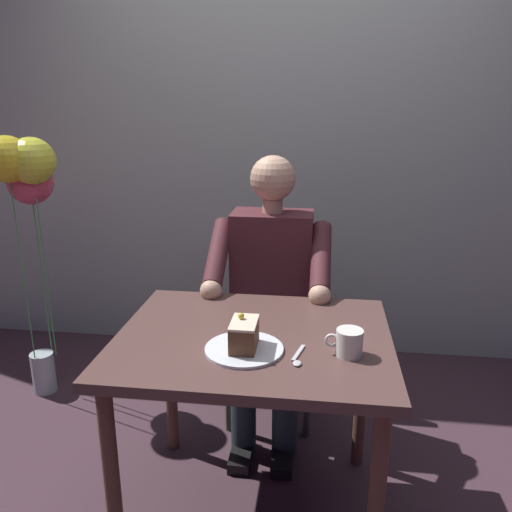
{
  "coord_description": "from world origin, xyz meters",
  "views": [
    {
      "loc": [
        -0.21,
        1.56,
        1.48
      ],
      "look_at": [
        0.0,
        -0.1,
        0.98
      ],
      "focal_mm": 35.67,
      "sensor_mm": 36.0,
      "label": 1
    }
  ],
  "objects": [
    {
      "name": "dessert_plate",
      "position": [
        0.01,
        0.12,
        0.73
      ],
      "size": [
        0.25,
        0.25,
        0.01
      ],
      "primitive_type": "cylinder",
      "color": "white",
      "rests_on": "dining_table"
    },
    {
      "name": "cake_slice",
      "position": [
        0.01,
        0.12,
        0.78
      ],
      "size": [
        0.08,
        0.13,
        0.11
      ],
      "color": "brown",
      "rests_on": "dessert_plate"
    },
    {
      "name": "cafe_rear_panel",
      "position": [
        0.0,
        -1.44,
        1.5
      ],
      "size": [
        6.4,
        0.12,
        3.0
      ],
      "primitive_type": "cube",
      "color": "#A9B6AB",
      "rests_on": "ground"
    },
    {
      "name": "chair",
      "position": [
        0.0,
        -0.73,
        0.51
      ],
      "size": [
        0.42,
        0.42,
        0.91
      ],
      "color": "#4E4E43",
      "rests_on": "ground"
    },
    {
      "name": "dessert_spoon",
      "position": [
        -0.16,
        0.16,
        0.73
      ],
      "size": [
        0.04,
        0.14,
        0.01
      ],
      "color": "silver",
      "rests_on": "dining_table"
    },
    {
      "name": "seated_person",
      "position": [
        0.0,
        -0.56,
        0.66
      ],
      "size": [
        0.53,
        0.58,
        1.27
      ],
      "color": "#4E2329",
      "rests_on": "ground"
    },
    {
      "name": "dining_table",
      "position": [
        0.0,
        0.0,
        0.63
      ],
      "size": [
        0.93,
        0.75,
        0.73
      ],
      "color": "brown",
      "rests_on": "ground"
    },
    {
      "name": "balloon_display",
      "position": [
        1.19,
        -0.69,
        1.09
      ],
      "size": [
        0.31,
        0.32,
        1.34
      ],
      "color": "#B2C1C6",
      "rests_on": "ground"
    },
    {
      "name": "ground_plane",
      "position": [
        0.0,
        0.0,
        0.0
      ],
      "size": [
        14.0,
        14.0,
        0.0
      ],
      "primitive_type": "plane",
      "color": "#422B34"
    },
    {
      "name": "coffee_cup",
      "position": [
        -0.31,
        0.1,
        0.77
      ],
      "size": [
        0.12,
        0.08,
        0.08
      ],
      "color": "silver",
      "rests_on": "dining_table"
    }
  ]
}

